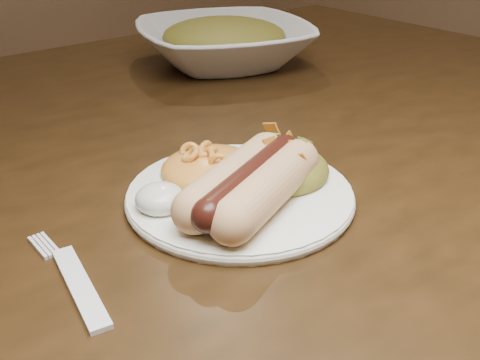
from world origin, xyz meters
TOP-DOWN VIEW (x-y plane):
  - table at (0.00, 0.00)m, footprint 1.60×0.90m
  - plate at (0.07, -0.17)m, footprint 0.22×0.22m
  - hotdog at (0.06, -0.19)m, footprint 0.13×0.11m
  - mac_and_cheese at (0.07, -0.12)m, footprint 0.11×0.11m
  - sour_cream at (-0.00, -0.15)m, footprint 0.04×0.04m
  - taco_salad at (0.11, -0.17)m, footprint 0.09×0.09m
  - fork at (-0.10, -0.20)m, footprint 0.04×0.13m
  - serving_bowl at (0.32, 0.18)m, footprint 0.33×0.33m
  - bowl_filling at (0.32, 0.18)m, footprint 0.23×0.23m

SIDE VIEW (x-z plane):
  - table at x=0.00m, z-range 0.28..1.03m
  - fork at x=-0.10m, z-range 0.75..0.75m
  - plate at x=0.07m, z-range 0.75..0.76m
  - sour_cream at x=0.00m, z-range 0.76..0.79m
  - taco_salad at x=0.11m, z-range 0.76..0.80m
  - mac_and_cheese at x=0.07m, z-range 0.76..0.80m
  - hotdog at x=0.06m, z-range 0.76..0.80m
  - serving_bowl at x=0.32m, z-range 0.75..0.81m
  - bowl_filling at x=0.32m, z-range 0.78..0.82m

